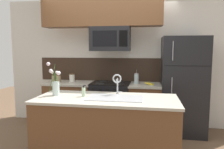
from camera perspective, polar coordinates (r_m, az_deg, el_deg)
name	(u,v)px	position (r m, az deg, el deg)	size (l,w,h in m)	color
ground_plane	(101,148)	(3.69, -2.85, -18.67)	(10.00, 10.00, 0.00)	brown
rear_partition	(128,62)	(4.56, 4.19, 3.18)	(5.20, 0.10, 2.60)	silver
splash_band	(113,70)	(4.56, 0.34, 1.30)	(3.18, 0.01, 0.48)	#332319
back_counter_left	(70,104)	(4.58, -10.83, -7.62)	(0.95, 0.65, 0.91)	brown
back_counter_right	(145,107)	(4.30, 8.61, -8.50)	(0.61, 0.65, 0.91)	brown
stove_range	(111,106)	(4.36, -0.34, -8.14)	(0.76, 0.64, 0.93)	black
microwave	(110,39)	(4.20, -0.40, 9.24)	(0.74, 0.40, 0.45)	black
upper_cabinet_band	(101,11)	(4.26, -2.77, 16.32)	(2.26, 0.34, 0.60)	brown
refrigerator	(183,86)	(4.28, 18.01, -2.76)	(0.79, 0.74, 1.80)	black
storage_jar_tall	(54,78)	(4.64, -14.99, -0.94)	(0.08, 0.08, 0.14)	#997F5B
storage_jar_medium	(58,78)	(4.55, -13.83, -0.99)	(0.09, 0.09, 0.15)	#997F5B
storage_jar_short	(72,78)	(4.48, -10.40, -0.87)	(0.11, 0.11, 0.18)	silver
banana_bunch	(149,84)	(4.14, 9.74, -2.38)	(0.19, 0.12, 0.08)	yellow
french_press	(136,78)	(4.26, 6.40, -1.03)	(0.09, 0.09, 0.27)	silver
island_counter	(106,129)	(3.16, -1.46, -14.11)	(1.96, 0.84, 0.91)	brown
kitchen_sink	(115,103)	(3.03, 0.74, -7.42)	(0.76, 0.44, 0.16)	#ADAFB5
sink_faucet	(117,81)	(3.19, 1.36, -1.82)	(0.14, 0.14, 0.31)	#B7BABF
dish_soap_bottle	(84,92)	(3.12, -7.43, -4.49)	(0.06, 0.05, 0.16)	beige
flower_vase	(55,85)	(3.26, -14.55, -2.80)	(0.18, 0.12, 0.48)	silver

